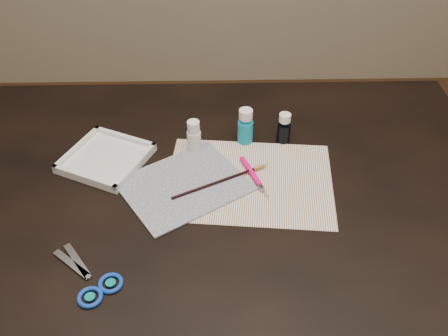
{
  "coord_description": "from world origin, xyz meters",
  "views": [
    {
      "loc": [
        -0.02,
        -0.84,
        1.52
      ],
      "look_at": [
        0.0,
        0.0,
        0.8
      ],
      "focal_mm": 40.0,
      "sensor_mm": 36.0,
      "label": 1
    }
  ],
  "objects_px": {
    "canvas": "(184,185)",
    "scissors": "(81,274)",
    "paint_bottle_navy": "(284,128)",
    "palette_tray": "(106,158)",
    "paper": "(249,181)",
    "paint_bottle_cyan": "(245,126)",
    "paint_bottle_white": "(194,136)"
  },
  "relations": [
    {
      "from": "paper",
      "to": "scissors",
      "type": "xyz_separation_m",
      "value": [
        -0.34,
        -0.26,
        0.0
      ]
    },
    {
      "from": "paper",
      "to": "palette_tray",
      "type": "distance_m",
      "value": 0.35
    },
    {
      "from": "paint_bottle_white",
      "to": "palette_tray",
      "type": "height_order",
      "value": "paint_bottle_white"
    },
    {
      "from": "paint_bottle_cyan",
      "to": "scissors",
      "type": "xyz_separation_m",
      "value": [
        -0.33,
        -0.41,
        -0.04
      ]
    },
    {
      "from": "paper",
      "to": "paint_bottle_white",
      "type": "distance_m",
      "value": 0.18
    },
    {
      "from": "canvas",
      "to": "scissors",
      "type": "distance_m",
      "value": 0.31
    },
    {
      "from": "canvas",
      "to": "paint_bottle_navy",
      "type": "xyz_separation_m",
      "value": [
        0.24,
        0.17,
        0.04
      ]
    },
    {
      "from": "canvas",
      "to": "paint_bottle_cyan",
      "type": "distance_m",
      "value": 0.23
    },
    {
      "from": "paint_bottle_white",
      "to": "canvas",
      "type": "bearing_deg",
      "value": -98.78
    },
    {
      "from": "paint_bottle_white",
      "to": "paint_bottle_cyan",
      "type": "distance_m",
      "value": 0.13
    },
    {
      "from": "scissors",
      "to": "paper",
      "type": "bearing_deg",
      "value": -101.71
    },
    {
      "from": "paint_bottle_navy",
      "to": "scissors",
      "type": "xyz_separation_m",
      "value": [
        -0.43,
        -0.41,
        -0.04
      ]
    },
    {
      "from": "paint_bottle_cyan",
      "to": "paint_bottle_white",
      "type": "bearing_deg",
      "value": -166.1
    },
    {
      "from": "paper",
      "to": "palette_tray",
      "type": "height_order",
      "value": "palette_tray"
    },
    {
      "from": "canvas",
      "to": "scissors",
      "type": "relative_size",
      "value": 1.44
    },
    {
      "from": "paint_bottle_navy",
      "to": "paint_bottle_cyan",
      "type": "bearing_deg",
      "value": 179.57
    },
    {
      "from": "paint_bottle_navy",
      "to": "scissors",
      "type": "relative_size",
      "value": 0.44
    },
    {
      "from": "canvas",
      "to": "paint_bottle_white",
      "type": "xyz_separation_m",
      "value": [
        0.02,
        0.13,
        0.04
      ]
    },
    {
      "from": "paper",
      "to": "paint_bottle_white",
      "type": "relative_size",
      "value": 4.53
    },
    {
      "from": "canvas",
      "to": "paint_bottle_cyan",
      "type": "height_order",
      "value": "paint_bottle_cyan"
    },
    {
      "from": "paint_bottle_cyan",
      "to": "canvas",
      "type": "bearing_deg",
      "value": -131.73
    },
    {
      "from": "paint_bottle_navy",
      "to": "palette_tray",
      "type": "xyz_separation_m",
      "value": [
        -0.44,
        -0.07,
        -0.03
      ]
    },
    {
      "from": "paper",
      "to": "scissors",
      "type": "height_order",
      "value": "scissors"
    },
    {
      "from": "paper",
      "to": "canvas",
      "type": "relative_size",
      "value": 1.44
    },
    {
      "from": "paint_bottle_cyan",
      "to": "palette_tray",
      "type": "xyz_separation_m",
      "value": [
        -0.34,
        -0.07,
        -0.04
      ]
    },
    {
      "from": "paint_bottle_cyan",
      "to": "paint_bottle_navy",
      "type": "height_order",
      "value": "paint_bottle_cyan"
    },
    {
      "from": "canvas",
      "to": "paint_bottle_white",
      "type": "distance_m",
      "value": 0.14
    },
    {
      "from": "paint_bottle_navy",
      "to": "scissors",
      "type": "height_order",
      "value": "paint_bottle_navy"
    },
    {
      "from": "canvas",
      "to": "palette_tray",
      "type": "height_order",
      "value": "palette_tray"
    },
    {
      "from": "scissors",
      "to": "canvas",
      "type": "bearing_deg",
      "value": -86.62
    },
    {
      "from": "paint_bottle_navy",
      "to": "palette_tray",
      "type": "bearing_deg",
      "value": -170.64
    },
    {
      "from": "palette_tray",
      "to": "scissors",
      "type": "bearing_deg",
      "value": -89.13
    }
  ]
}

